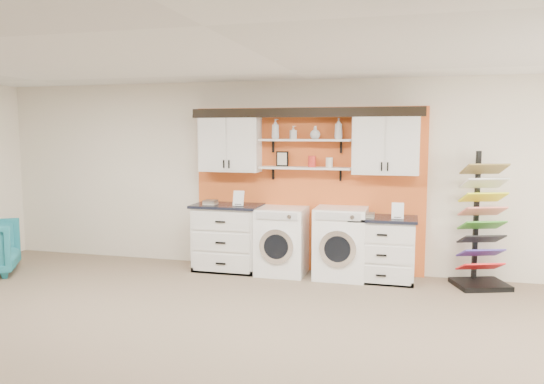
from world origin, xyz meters
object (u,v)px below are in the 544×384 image
(base_cabinet_left, at_px, (228,237))
(sample_rack, at_px, (481,245))
(base_cabinet_right, at_px, (383,249))
(dryer, at_px, (341,243))
(washer, at_px, (282,241))

(base_cabinet_left, distance_m, sample_rack, 3.53)
(base_cabinet_left, height_order, sample_rack, sample_rack)
(sample_rack, bearing_deg, base_cabinet_right, 162.64)
(base_cabinet_left, height_order, dryer, dryer)
(base_cabinet_right, xyz_separation_m, dryer, (-0.58, -0.00, 0.05))
(sample_rack, bearing_deg, base_cabinet_left, 161.59)
(base_cabinet_right, bearing_deg, washer, -179.86)
(base_cabinet_right, distance_m, sample_rack, 1.27)
(base_cabinet_left, bearing_deg, washer, -0.23)
(dryer, bearing_deg, sample_rack, 1.23)
(washer, distance_m, sample_rack, 2.70)
(base_cabinet_right, relative_size, washer, 0.94)
(washer, relative_size, sample_rack, 0.54)
(base_cabinet_left, distance_m, washer, 0.83)
(base_cabinet_left, relative_size, sample_rack, 0.56)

